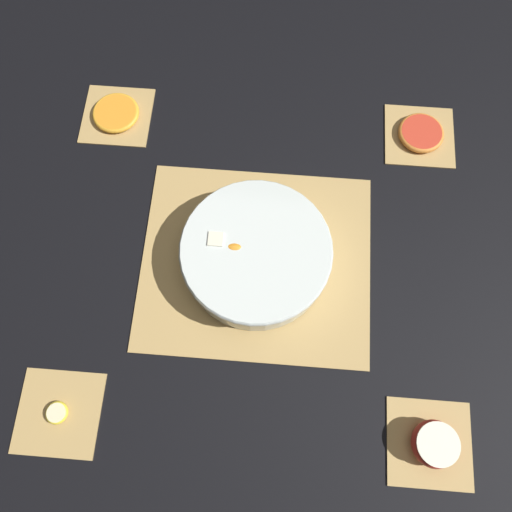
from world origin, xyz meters
TOP-DOWN VIEW (x-y plane):
  - ground_plane at (0.00, 0.00)m, footprint 6.00×6.00m
  - bamboo_mat_center at (0.00, 0.00)m, footprint 0.41×0.35m
  - coaster_mat_near_left at (-0.30, -0.28)m, footprint 0.13×0.13m
  - coaster_mat_near_right at (0.30, -0.28)m, footprint 0.13×0.13m
  - coaster_mat_far_left at (-0.30, 0.28)m, footprint 0.13×0.13m
  - coaster_mat_far_right at (0.30, 0.28)m, footprint 0.13×0.13m
  - fruit_salad_bowl at (0.00, 0.00)m, footprint 0.26×0.26m
  - apple_half at (-0.30, 0.28)m, footprint 0.07×0.07m
  - orange_slice_whole at (0.30, -0.28)m, footprint 0.09×0.09m
  - banana_coin_single at (0.30, 0.28)m, footprint 0.04×0.04m
  - grapefruit_slice at (-0.30, -0.28)m, footprint 0.09×0.09m

SIDE VIEW (x-z plane):
  - ground_plane at x=0.00m, z-range 0.00..0.00m
  - coaster_mat_far_left at x=-0.30m, z-range 0.00..0.01m
  - coaster_mat_far_right at x=0.30m, z-range 0.00..0.01m
  - coaster_mat_near_left at x=-0.30m, z-range 0.00..0.01m
  - coaster_mat_near_right at x=0.30m, z-range 0.00..0.01m
  - bamboo_mat_center at x=0.00m, z-range 0.00..0.01m
  - banana_coin_single at x=0.30m, z-range 0.01..0.01m
  - orange_slice_whole at x=0.30m, z-range 0.01..0.02m
  - grapefruit_slice at x=-0.30m, z-range 0.01..0.02m
  - apple_half at x=-0.30m, z-range 0.01..0.05m
  - fruit_salad_bowl at x=0.00m, z-range 0.01..0.08m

